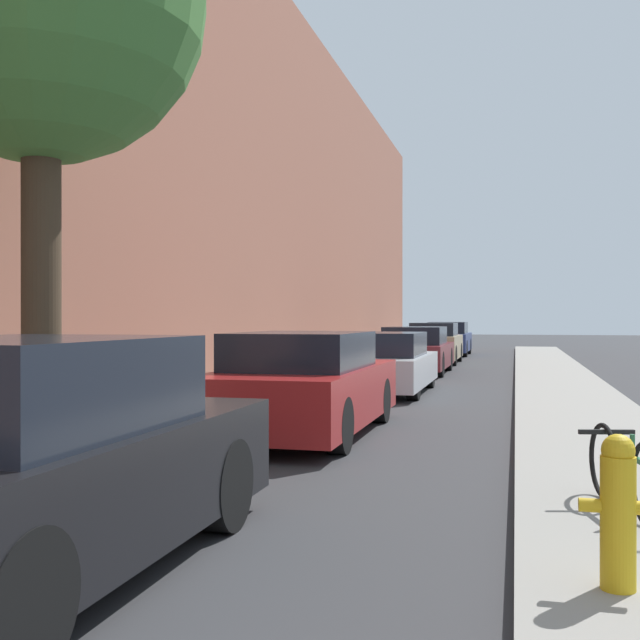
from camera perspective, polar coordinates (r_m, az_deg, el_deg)
ground_plane at (r=14.77m, az=6.81°, el=-5.98°), size 120.00×120.00×0.00m
sidewalk_left at (r=15.41m, az=-4.00°, el=-5.50°), size 2.00×52.00×0.12m
sidewalk_right at (r=14.67m, az=18.17°, el=-5.80°), size 2.00×52.00×0.12m
building_facade_left at (r=16.18m, az=-8.65°, el=12.53°), size 0.70×52.00×10.09m
parked_car_black at (r=5.04m, az=-20.55°, el=-10.00°), size 1.71×3.96×1.46m
parked_car_red at (r=10.45m, az=-1.13°, el=-4.85°), size 1.79×4.49×1.39m
parked_car_silver at (r=16.29m, az=4.63°, el=-3.24°), size 1.88×4.40×1.28m
parked_car_maroon at (r=22.08m, az=7.12°, el=-2.28°), size 1.80×4.41×1.33m
parked_car_champagne at (r=27.03m, az=8.48°, el=-1.75°), size 1.68×4.10×1.41m
parked_car_navy at (r=33.03m, az=9.49°, el=-1.41°), size 1.72×4.43×1.41m
street_tree_near at (r=8.25m, az=-19.95°, el=21.27°), size 3.10×3.10×6.02m
fire_hydrant at (r=4.55m, az=21.19°, el=-12.94°), size 0.40×0.19×0.84m
bicycle at (r=6.28m, az=21.57°, el=-10.34°), size 0.49×1.47×0.61m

